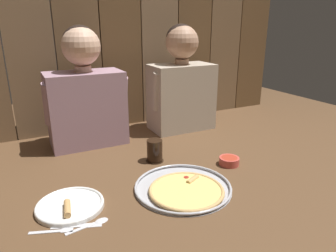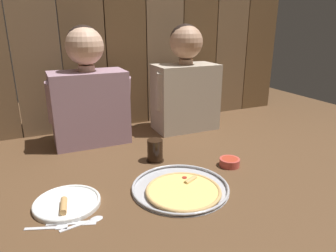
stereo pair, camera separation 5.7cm
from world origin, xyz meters
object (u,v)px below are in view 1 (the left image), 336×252
Objects in this scene: diner_left at (85,92)px; pizza_tray at (185,188)px; drinking_glass at (155,151)px; dinner_plate at (70,205)px; dipping_bowl at (229,161)px; diner_right at (182,82)px.

pizza_tray is at bearing -72.20° from diner_left.
drinking_glass is at bearing 88.31° from pizza_tray.
dipping_bowl is at bearing 2.33° from dinner_plate.
drinking_glass is at bearing 146.67° from dipping_bowl.
diner_right is (0.34, 0.65, 0.27)m from pizza_tray.
dinner_plate is 2.25× the size of drinking_glass.
diner_left is at bearing 107.80° from pizza_tray.
diner_left is 0.99× the size of diner_right.
diner_left reaches higher than dinner_plate.
diner_right is (0.55, -0.00, 0.00)m from diner_left.
diner_left is (-0.50, 0.54, 0.25)m from dipping_bowl.
dinner_plate is 0.47m from drinking_glass.
pizza_tray is 0.41m from dinner_plate.
pizza_tray is at bearing -91.69° from drinking_glass.
drinking_glass reaches higher than dinner_plate.
diner_right is (0.05, 0.54, 0.26)m from dipping_bowl.
diner_left is 0.55m from diner_right.
drinking_glass reaches higher than pizza_tray.
dipping_bowl is (0.69, 0.03, 0.01)m from dinner_plate.
diner_right reaches higher than diner_left.
diner_right is at bearing 46.83° from drinking_glass.
diner_left is at bearing 70.89° from dinner_plate.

